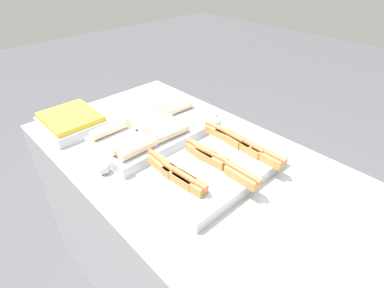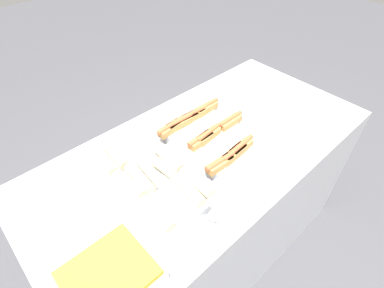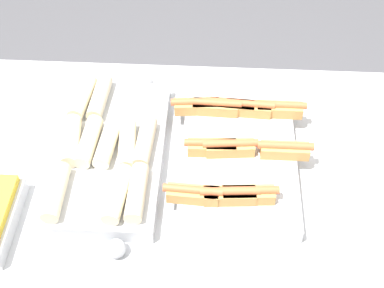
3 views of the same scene
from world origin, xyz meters
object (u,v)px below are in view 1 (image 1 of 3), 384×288
Objects in this scene: tray_side_front at (72,122)px; tray_wraps at (155,130)px; tray_hotdogs at (216,165)px; serving_spoon_far at (212,116)px; serving_spoon_near at (103,167)px.

tray_wraps is at bearing 34.58° from tray_side_front.
tray_wraps is at bearing -177.94° from tray_hotdogs.
tray_wraps is 2.59× the size of serving_spoon_far.
tray_wraps reaches higher than serving_spoon_far.
serving_spoon_far is (0.06, 0.32, -0.02)m from tray_wraps.
tray_wraps is 0.43m from tray_side_front.
serving_spoon_near is 0.96× the size of serving_spoon_far.
tray_hotdogs is 0.37m from tray_wraps.
tray_hotdogs is at bearing 45.51° from serving_spoon_near.
tray_hotdogs is at bearing 19.48° from tray_side_front.
tray_hotdogs is 2.51× the size of serving_spoon_near.
tray_hotdogs reaches higher than tray_side_front.
tray_side_front is (-0.35, -0.24, -0.00)m from tray_wraps.
tray_wraps is 0.32m from serving_spoon_far.
serving_spoon_far is (0.00, 0.62, -0.00)m from serving_spoon_near.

